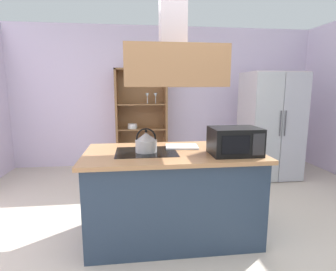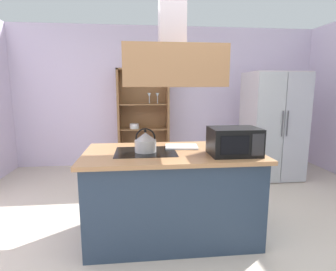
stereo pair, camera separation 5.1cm
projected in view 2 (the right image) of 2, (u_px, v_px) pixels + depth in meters
name	position (u px, v px, depth m)	size (l,w,h in m)	color
ground_plane	(198.00, 242.00, 2.71)	(7.80, 7.80, 0.00)	beige
wall_back	(167.00, 97.00, 5.41)	(6.00, 0.12, 2.70)	silver
kitchen_island	(172.00, 193.00, 2.78)	(1.74, 0.95, 0.90)	#2A3A4E
range_hood	(172.00, 57.00, 2.55)	(0.90, 0.70, 1.16)	#A9754A
refrigerator	(272.00, 126.00, 4.58)	(0.90, 0.78, 1.79)	#C0B7BA
dish_cabinet	(143.00, 124.00, 5.24)	(0.97, 0.40, 1.88)	olive
kettle	(145.00, 142.00, 2.66)	(0.21, 0.21, 0.24)	beige
cutting_board	(181.00, 147.00, 2.88)	(0.34, 0.24, 0.02)	white
microwave	(234.00, 141.00, 2.54)	(0.46, 0.35, 0.26)	black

